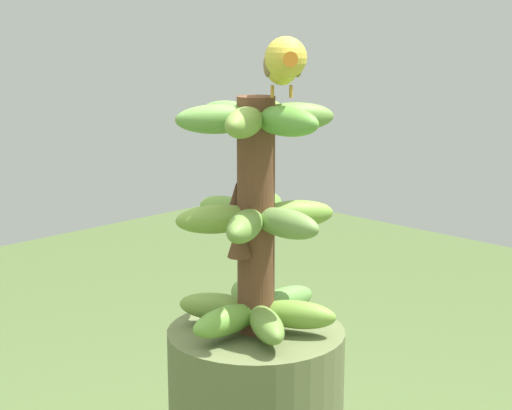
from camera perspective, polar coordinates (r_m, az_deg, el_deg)
name	(u,v)px	position (r m, az deg, el deg)	size (l,w,h in m)	color
banana_bunch	(255,217)	(1.23, -0.04, -0.81)	(0.25, 0.24, 0.35)	brown
perched_bird	(283,63)	(1.16, 1.85, 9.64)	(0.15, 0.17, 0.08)	#C68933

